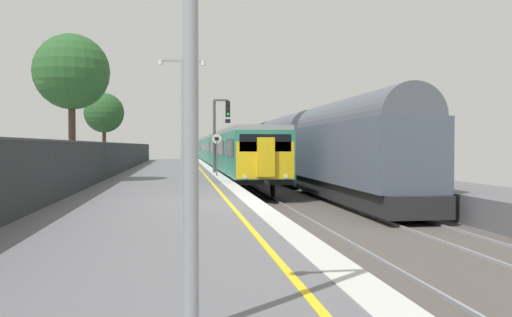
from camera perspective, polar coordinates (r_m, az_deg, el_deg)
The scene contains 9 objects.
ground at distance 16.94m, azimuth 7.31°, elevation -6.46°, with size 17.40×110.00×1.21m.
commuter_train_at_platform at distance 56.60m, azimuth -3.97°, elevation 0.90°, with size 2.83×63.98×3.81m.
freight_train_adjacent_track at distance 47.80m, azimuth 1.59°, elevation 1.28°, with size 2.60×60.37×4.82m.
signal_gantry at distance 34.44m, azimuth -3.88°, elevation 3.33°, with size 1.10×0.24×4.60m.
speed_limit_sign at distance 30.58m, azimuth -4.11°, elevation 1.03°, with size 0.59×0.08×2.37m.
platform_lamp_mid at distance 23.62m, azimuth -7.67°, elevation 5.01°, with size 2.00×0.20×5.40m.
platform_back_fence at distance 16.63m, azimuth -20.68°, elevation -1.20°, with size 0.07×99.00×1.87m.
background_tree_left at distance 27.03m, azimuth -18.85°, elevation 8.36°, with size 3.50×3.50×6.87m.
background_tree_centre at distance 47.15m, azimuth -15.43°, elevation 4.50°, with size 3.29×3.29×6.07m.
Camera 1 is at (-1.76, -16.20, 1.68)m, focal length 38.44 mm.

